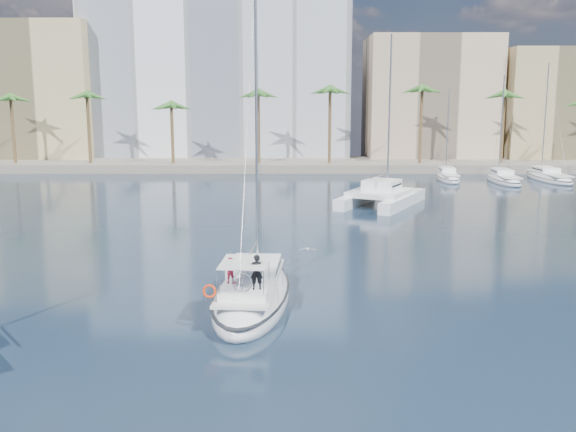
{
  "coord_description": "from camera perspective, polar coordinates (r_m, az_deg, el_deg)",
  "views": [
    {
      "loc": [
        -0.3,
        -35.11,
        10.43
      ],
      "look_at": [
        -0.45,
        1.5,
        3.68
      ],
      "focal_mm": 40.0,
      "sensor_mm": 36.0,
      "label": 1
    }
  ],
  "objects": [
    {
      "name": "seagull",
      "position": [
        41.12,
        1.77,
        -2.97
      ],
      "size": [
        1.11,
        0.48,
        0.21
      ],
      "color": "silver",
      "rests_on": "ground"
    },
    {
      "name": "catamaran",
      "position": [
        63.95,
        8.28,
        1.97
      ],
      "size": [
        10.19,
        12.62,
        16.55
      ],
      "rotation": [
        0.0,
        0.0,
        -0.48
      ],
      "color": "white",
      "rests_on": "ground"
    },
    {
      "name": "building_tan_left",
      "position": [
        112.15,
        -21.95,
        9.99
      ],
      "size": [
        22.0,
        14.0,
        22.0
      ],
      "primitive_type": "cube",
      "color": "tan",
      "rests_on": "ground"
    },
    {
      "name": "quay",
      "position": [
        96.61,
        0.4,
        4.6
      ],
      "size": [
        120.0,
        14.0,
        1.2
      ],
      "primitive_type": "cube",
      "color": "gray",
      "rests_on": "ground"
    },
    {
      "name": "building_beige",
      "position": [
        107.45,
        12.39,
        9.97
      ],
      "size": [
        20.0,
        14.0,
        20.0
      ],
      "primitive_type": "cube",
      "color": "tan",
      "rests_on": "ground"
    },
    {
      "name": "main_sloop",
      "position": [
        33.18,
        -3.19,
        -6.92
      ],
      "size": [
        4.5,
        11.99,
        17.47
      ],
      "rotation": [
        0.0,
        0.0,
        -0.06
      ],
      "color": "white",
      "rests_on": "ground"
    },
    {
      "name": "moored_yacht_a",
      "position": [
        85.22,
        14.02,
        3.1
      ],
      "size": [
        3.37,
        9.52,
        11.9
      ],
      "primitive_type": null,
      "rotation": [
        0.0,
        0.0,
        -0.07
      ],
      "color": "white",
      "rests_on": "ground"
    },
    {
      "name": "ground",
      "position": [
        36.63,
        0.69,
        -6.1
      ],
      "size": [
        160.0,
        160.0,
        0.0
      ],
      "primitive_type": "plane",
      "color": "black",
      "rests_on": "ground"
    },
    {
      "name": "moored_yacht_c",
      "position": [
        89.22,
        22.17,
        2.96
      ],
      "size": [
        3.98,
        12.33,
        15.54
      ],
      "primitive_type": null,
      "rotation": [
        0.0,
        0.0,
        0.03
      ],
      "color": "white",
      "rests_on": "ground"
    },
    {
      "name": "palm_centre",
      "position": [
        92.11,
        0.42,
        10.35
      ],
      "size": [
        3.6,
        3.6,
        12.3
      ],
      "color": "brown",
      "rests_on": "ground"
    },
    {
      "name": "palm_left",
      "position": [
        98.08,
        -20.17,
        9.73
      ],
      "size": [
        3.6,
        3.6,
        12.3
      ],
      "color": "brown",
      "rests_on": "ground"
    },
    {
      "name": "palm_right",
      "position": [
        98.29,
        20.96,
        9.68
      ],
      "size": [
        3.6,
        3.6,
        12.3
      ],
      "color": "brown",
      "rests_on": "ground"
    },
    {
      "name": "building_modern",
      "position": [
        108.8,
        -6.09,
        12.26
      ],
      "size": [
        42.0,
        16.0,
        28.0
      ],
      "primitive_type": "cube",
      "color": "white",
      "rests_on": "ground"
    },
    {
      "name": "moored_yacht_b",
      "position": [
        85.12,
        18.6,
        2.86
      ],
      "size": [
        3.32,
        10.83,
        13.72
      ],
      "primitive_type": null,
      "rotation": [
        0.0,
        0.0,
        -0.02
      ],
      "color": "white",
      "rests_on": "ground"
    },
    {
      "name": "building_tan_right",
      "position": [
        111.46,
        22.82,
        8.9
      ],
      "size": [
        18.0,
        12.0,
        18.0
      ],
      "primitive_type": "cube",
      "color": "tan",
      "rests_on": "ground"
    }
  ]
}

